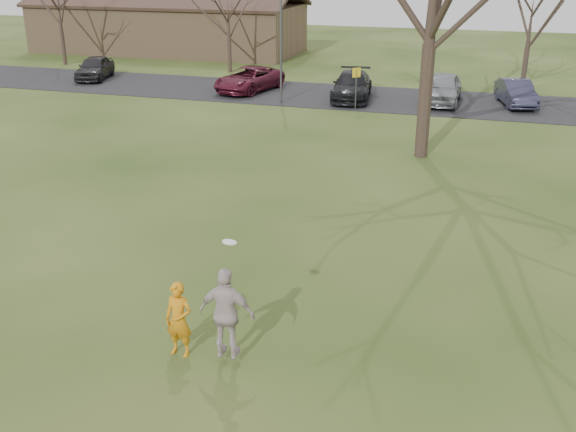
% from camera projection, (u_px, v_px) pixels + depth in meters
% --- Properties ---
extents(ground, '(120.00, 120.00, 0.00)m').
position_uv_depth(ground, '(228.00, 362.00, 12.87)').
color(ground, '#1E380F').
rests_on(ground, ground).
extents(parking_strip, '(62.00, 6.50, 0.04)m').
position_uv_depth(parking_strip, '(404.00, 100.00, 35.05)').
color(parking_strip, black).
rests_on(parking_strip, ground).
extents(player_defender, '(0.59, 0.41, 1.55)m').
position_uv_depth(player_defender, '(179.00, 319.00, 12.84)').
color(player_defender, '#C97B10').
rests_on(player_defender, ground).
extents(car_0, '(2.59, 4.29, 1.37)m').
position_uv_depth(car_0, '(95.00, 68.00, 40.40)').
color(car_0, '#242426').
rests_on(car_0, parking_strip).
extents(car_2, '(3.22, 5.12, 1.32)m').
position_uv_depth(car_2, '(249.00, 79.00, 36.98)').
color(car_2, '#511323').
rests_on(car_2, parking_strip).
extents(car_3, '(2.51, 4.97, 1.38)m').
position_uv_depth(car_3, '(352.00, 86.00, 34.99)').
color(car_3, black).
rests_on(car_3, parking_strip).
extents(car_4, '(1.84, 4.46, 1.51)m').
position_uv_depth(car_4, '(442.00, 88.00, 34.04)').
color(car_4, gray).
rests_on(car_4, parking_strip).
extents(car_5, '(2.23, 4.07, 1.27)m').
position_uv_depth(car_5, '(516.00, 93.00, 33.57)').
color(car_5, '#2C2D42').
rests_on(car_5, parking_strip).
extents(catching_play, '(1.10, 0.60, 2.34)m').
position_uv_depth(catching_play, '(227.00, 313.00, 12.42)').
color(catching_play, '#B9A7A6').
rests_on(catching_play, ground).
extents(building, '(20.60, 8.50, 5.14)m').
position_uv_depth(building, '(168.00, 26.00, 51.28)').
color(building, '#8C6D4C').
rests_on(building, ground).
extents(lamp_post, '(0.34, 0.34, 6.27)m').
position_uv_depth(lamp_post, '(281.00, 24.00, 32.98)').
color(lamp_post, '#47474C').
rests_on(lamp_post, ground).
extents(sign_yellow, '(0.35, 0.35, 2.08)m').
position_uv_depth(sign_yellow, '(356.00, 81.00, 32.40)').
color(sign_yellow, '#47474C').
rests_on(sign_yellow, ground).
extents(small_tree_row, '(55.00, 5.90, 8.50)m').
position_uv_depth(small_tree_row, '(500.00, 17.00, 36.92)').
color(small_tree_row, '#352821').
rests_on(small_tree_row, ground).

